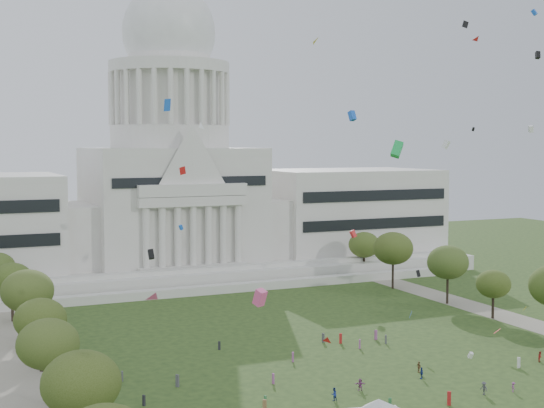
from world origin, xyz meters
name	(u,v)px	position (x,y,z in m)	size (l,w,h in m)	color
ground	(403,400)	(0.00, 0.00, 0.00)	(400.00, 400.00, 0.00)	#29411A
capitol	(171,192)	(0.00, 113.59, 22.30)	(160.00, 64.50, 91.30)	silver
path_left	(18,382)	(-48.00, 30.00, 0.02)	(8.00, 160.00, 0.04)	gray
path_right	(522,321)	(48.00, 30.00, 0.02)	(8.00, 160.00, 0.04)	gray
row_tree_l_1	(81,383)	(-44.07, -2.96, 8.95)	(8.86, 8.86, 12.59)	black
row_tree_l_2	(48,344)	(-45.04, 17.30, 8.51)	(8.42, 8.42, 11.97)	black
row_tree_l_3	(40,320)	(-44.09, 33.92, 8.21)	(8.12, 8.12, 11.55)	black
row_tree_r_3	(493,284)	(44.40, 34.48, 7.08)	(7.01, 7.01, 9.98)	black
row_tree_l_4	(27,291)	(-44.08, 52.42, 9.39)	(9.29, 9.29, 13.21)	black
row_tree_r_4	(448,262)	(44.76, 50.04, 9.29)	(9.19, 9.19, 13.06)	black
row_tree_l_5	(12,280)	(-45.22, 71.01, 8.42)	(8.33, 8.33, 11.85)	black
row_tree_r_5	(393,248)	(43.49, 70.19, 9.93)	(9.82, 9.82, 13.96)	black
row_tree_r_6	(364,245)	(45.96, 88.13, 8.51)	(8.42, 8.42, 11.97)	black
event_tent	(379,408)	(-10.68, -10.85, 4.01)	(11.12, 11.12, 5.17)	#4C4C4C
person_2	(540,357)	(30.88, 6.77, 0.86)	(0.83, 0.51, 1.71)	#B21E1E
person_3	(484,388)	(11.72, -2.65, 0.94)	(1.22, 0.63, 1.89)	#4C4C51
person_4	(422,373)	(7.97, 7.05, 0.87)	(1.02, 0.56, 1.75)	navy
person_5	(360,385)	(-3.29, 6.01, 0.86)	(1.60, 0.63, 1.72)	#994C8C
person_8	(334,394)	(-8.81, 3.71, 0.92)	(0.89, 0.55, 1.83)	navy
person_9	(513,387)	(16.39, -3.38, 0.72)	(0.93, 0.48, 1.45)	#994C8C
person_10	(419,367)	(9.45, 9.86, 0.88)	(1.03, 0.56, 1.75)	olive
distant_crowd	(280,378)	(-12.54, 13.66, 0.85)	(66.89, 39.29, 1.92)	olive
kite_swarm	(403,202)	(4.97, 8.24, 26.82)	(76.37, 98.77, 52.53)	black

